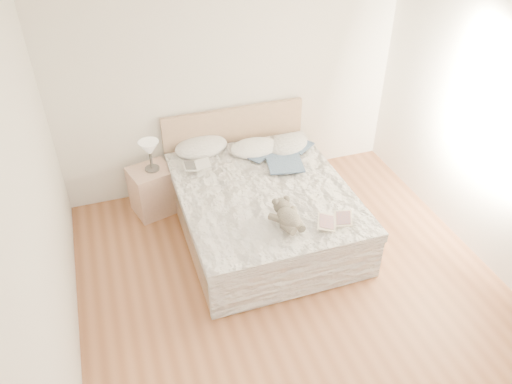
% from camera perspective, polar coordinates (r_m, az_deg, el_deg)
% --- Properties ---
extents(floor, '(4.00, 4.50, 0.00)m').
position_cam_1_polar(floor, '(4.81, 5.33, -12.84)').
color(floor, brown).
rests_on(floor, ground).
extents(ceiling, '(4.00, 4.50, 0.00)m').
position_cam_1_polar(ceiling, '(3.29, 8.08, 19.64)').
color(ceiling, white).
rests_on(ceiling, ground).
extents(wall_back, '(4.00, 0.02, 2.70)m').
position_cam_1_polar(wall_back, '(5.74, -2.89, 12.91)').
color(wall_back, white).
rests_on(wall_back, ground).
extents(wall_left, '(0.02, 4.50, 2.70)m').
position_cam_1_polar(wall_left, '(3.68, -23.51, -5.61)').
color(wall_left, white).
rests_on(wall_left, ground).
extents(window, '(0.02, 1.30, 1.10)m').
position_cam_1_polar(window, '(5.11, 26.05, 7.24)').
color(window, white).
rests_on(window, wall_right).
extents(bed, '(1.72, 2.14, 1.00)m').
position_cam_1_polar(bed, '(5.40, 0.59, -1.62)').
color(bed, tan).
rests_on(bed, floor).
extents(nightstand, '(0.54, 0.50, 0.56)m').
position_cam_1_polar(nightstand, '(5.80, -11.71, 0.18)').
color(nightstand, tan).
rests_on(nightstand, floor).
extents(table_lamp, '(0.28, 0.28, 0.35)m').
position_cam_1_polar(table_lamp, '(5.51, -12.08, 4.74)').
color(table_lamp, '#4A453F').
rests_on(table_lamp, nightstand).
extents(pillow_left, '(0.68, 0.52, 0.19)m').
position_cam_1_polar(pillow_left, '(5.81, -6.29, 5.18)').
color(pillow_left, white).
rests_on(pillow_left, bed).
extents(pillow_middle, '(0.57, 0.40, 0.17)m').
position_cam_1_polar(pillow_middle, '(5.75, -0.17, 5.06)').
color(pillow_middle, white).
rests_on(pillow_middle, bed).
extents(pillow_right, '(0.66, 0.60, 0.16)m').
position_cam_1_polar(pillow_right, '(5.84, 3.73, 5.45)').
color(pillow_right, silver).
rests_on(pillow_right, bed).
extents(blouse, '(0.71, 0.74, 0.02)m').
position_cam_1_polar(blouse, '(5.58, 3.15, 3.76)').
color(blouse, '#334763').
rests_on(blouse, bed).
extents(photo_book, '(0.32, 0.23, 0.02)m').
position_cam_1_polar(photo_book, '(5.50, -6.78, 3.04)').
color(photo_book, white).
rests_on(photo_book, bed).
extents(childrens_book, '(0.42, 0.37, 0.02)m').
position_cam_1_polar(childrens_book, '(4.75, 9.00, -3.29)').
color(childrens_book, '#F0E2C0').
rests_on(childrens_book, bed).
extents(teddy_bear, '(0.31, 0.40, 0.20)m').
position_cam_1_polar(teddy_bear, '(4.64, 3.72, -3.69)').
color(teddy_bear, '#6B6354').
rests_on(teddy_bear, bed).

